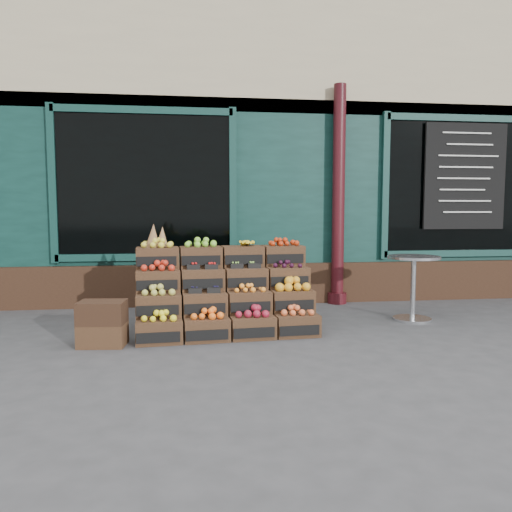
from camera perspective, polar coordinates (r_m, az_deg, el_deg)
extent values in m
plane|color=#3A3A3C|center=(5.38, 3.12, -9.72)|extent=(60.00, 60.00, 0.00)
cube|color=#0E322C|center=(10.40, -2.14, 10.85)|extent=(12.00, 6.00, 4.80)
cube|color=#C1B28C|center=(7.83, -0.04, 23.20)|extent=(12.00, 0.18, 2.00)
cube|color=#0E322C|center=(7.42, -0.01, 6.12)|extent=(12.00, 0.12, 3.00)
cube|color=#301D13|center=(7.43, 0.06, -3.16)|extent=(12.00, 0.18, 0.60)
cube|color=black|center=(7.32, -12.57, 7.96)|extent=(2.40, 0.06, 2.00)
cube|color=black|center=(8.40, 22.46, 7.33)|extent=(2.40, 0.06, 2.00)
cylinder|color=#390D12|center=(7.48, 9.41, 6.81)|extent=(0.18, 0.18, 3.20)
cube|color=black|center=(8.33, 22.77, 8.37)|extent=(1.30, 0.04, 1.60)
cube|color=#412919|center=(5.40, -11.00, -8.44)|extent=(0.50, 0.37, 0.24)
cube|color=black|center=(5.23, -10.97, -9.15)|extent=(0.44, 0.05, 0.11)
cube|color=yellow|center=(5.36, -11.03, -6.79)|extent=(0.40, 0.28, 0.08)
cube|color=#412919|center=(5.42, -5.67, -8.30)|extent=(0.50, 0.37, 0.24)
cube|color=black|center=(5.26, -5.46, -9.00)|extent=(0.44, 0.05, 0.11)
cube|color=orange|center=(5.39, -5.68, -6.62)|extent=(0.40, 0.28, 0.09)
cube|color=#412919|center=(5.49, -0.43, -8.09)|extent=(0.50, 0.37, 0.24)
cube|color=black|center=(5.33, -0.06, -8.78)|extent=(0.44, 0.05, 0.11)
cube|color=maroon|center=(5.46, -0.43, -6.40)|extent=(0.40, 0.28, 0.09)
cube|color=#412919|center=(5.61, 4.62, -7.83)|extent=(0.50, 0.37, 0.24)
cube|color=black|center=(5.45, 5.14, -8.49)|extent=(0.44, 0.05, 0.11)
cube|color=#D85E31|center=(5.58, 4.63, -6.24)|extent=(0.40, 0.28, 0.08)
cube|color=#412919|center=(5.55, -11.06, -5.53)|extent=(0.50, 0.37, 0.24)
cube|color=black|center=(5.38, -11.04, -6.13)|extent=(0.44, 0.05, 0.11)
cube|color=#ADA945|center=(5.52, -11.09, -3.89)|extent=(0.40, 0.28, 0.08)
cube|color=#412919|center=(5.57, -5.90, -5.41)|extent=(0.50, 0.37, 0.24)
cube|color=black|center=(5.40, -5.71, -6.01)|extent=(0.44, 0.05, 0.11)
cube|color=#1A1637|center=(5.55, -5.92, -4.05)|extent=(0.40, 0.28, 0.03)
cube|color=#412919|center=(5.64, -0.83, -5.25)|extent=(0.50, 0.37, 0.24)
cube|color=black|center=(5.47, -0.49, -5.83)|extent=(0.44, 0.05, 0.11)
cube|color=orange|center=(5.61, -0.84, -3.72)|extent=(0.40, 0.28, 0.07)
cube|color=#412919|center=(5.75, 4.07, -5.06)|extent=(0.50, 0.37, 0.24)
cube|color=black|center=(5.59, 4.56, -5.62)|extent=(0.44, 0.05, 0.11)
cube|color=orange|center=(5.72, 4.09, -3.32)|extent=(0.40, 0.28, 0.11)
cube|color=#412919|center=(5.71, -11.13, -2.78)|extent=(0.50, 0.37, 0.24)
cube|color=black|center=(5.54, -11.11, -3.28)|extent=(0.44, 0.05, 0.11)
cube|color=#B12717|center=(5.69, -11.15, -1.18)|extent=(0.40, 0.28, 0.08)
cube|color=#412919|center=(5.73, -6.13, -2.68)|extent=(0.50, 0.37, 0.24)
cube|color=black|center=(5.56, -5.95, -3.17)|extent=(0.44, 0.05, 0.11)
cube|color=#B21514|center=(5.71, -6.14, -1.32)|extent=(0.40, 0.28, 0.03)
cube|color=#412919|center=(5.80, -1.21, -2.56)|extent=(0.50, 0.37, 0.24)
cube|color=black|center=(5.63, -0.88, -3.04)|extent=(0.44, 0.05, 0.11)
cube|color=#7FB543|center=(5.78, -1.21, -1.24)|extent=(0.40, 0.28, 0.03)
cube|color=#412919|center=(5.91, 3.56, -2.42)|extent=(0.50, 0.37, 0.24)
cube|color=black|center=(5.74, 4.02, -2.89)|extent=(0.44, 0.05, 0.11)
cube|color=black|center=(5.89, 3.57, -0.97)|extent=(0.40, 0.28, 0.06)
cube|color=#412919|center=(5.88, -11.18, -0.19)|extent=(0.50, 0.37, 0.24)
cube|color=black|center=(5.71, -11.17, -0.60)|extent=(0.44, 0.05, 0.11)
cube|color=gold|center=(5.87, -11.21, 1.37)|extent=(0.40, 0.28, 0.08)
cube|color=#412919|center=(5.91, -6.34, -0.10)|extent=(0.50, 0.37, 0.24)
cube|color=black|center=(5.73, -6.17, -0.50)|extent=(0.44, 0.05, 0.11)
cube|color=#77BE34|center=(5.89, -6.35, 1.46)|extent=(0.40, 0.28, 0.08)
cube|color=#412919|center=(5.97, -1.56, -0.01)|extent=(0.50, 0.37, 0.24)
cube|color=black|center=(5.80, -1.26, -0.41)|extent=(0.44, 0.05, 0.11)
cube|color=gold|center=(5.96, -1.57, 1.49)|extent=(0.40, 0.28, 0.07)
cube|color=#412919|center=(6.08, 3.07, 0.08)|extent=(0.50, 0.37, 0.24)
cube|color=black|center=(5.91, 3.51, -0.31)|extent=(0.44, 0.05, 0.11)
cube|color=#AC2B0D|center=(6.06, 3.08, 1.54)|extent=(0.40, 0.28, 0.07)
cube|color=#301D13|center=(5.65, -3.34, -7.73)|extent=(1.99, 0.47, 0.24)
cube|color=#301D13|center=(5.82, -3.63, -6.13)|extent=(1.99, 0.47, 0.48)
cube|color=#301D13|center=(6.00, -3.91, -4.63)|extent=(1.99, 0.47, 0.72)
cone|color=olive|center=(5.87, -11.68, 2.32)|extent=(0.17, 0.17, 0.28)
cone|color=olive|center=(5.90, -10.66, 2.17)|extent=(0.15, 0.15, 0.24)
cube|color=#412919|center=(5.41, -17.11, -8.58)|extent=(0.49, 0.37, 0.23)
cube|color=#301D13|center=(5.36, -17.18, -6.18)|extent=(0.49, 0.37, 0.23)
cylinder|color=silver|center=(6.66, 17.41, -6.88)|extent=(0.48, 0.48, 0.03)
cylinder|color=silver|center=(6.59, 17.50, -3.61)|extent=(0.07, 0.07, 0.78)
cylinder|color=silver|center=(6.54, 17.60, -0.13)|extent=(0.65, 0.65, 0.03)
imported|color=#1D6838|center=(7.99, -13.33, 2.61)|extent=(0.81, 0.59, 2.08)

